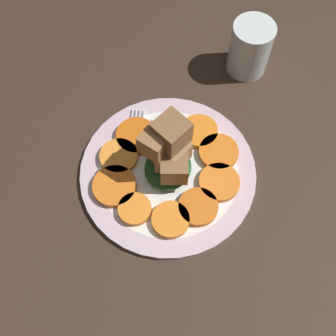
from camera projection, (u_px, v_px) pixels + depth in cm
name	position (u px, v px, depth cm)	size (l,w,h in cm)	color
table_slab	(168.00, 176.00, 70.88)	(120.00, 120.00, 2.00)	#38281E
plate	(168.00, 172.00, 69.51)	(28.99, 28.99, 1.05)	silver
carrot_slice_0	(170.00, 220.00, 64.74)	(5.91, 5.91, 1.13)	orange
carrot_slice_1	(198.00, 207.00, 65.65)	(6.24, 6.24, 1.13)	orange
carrot_slice_2	(219.00, 184.00, 67.33)	(6.58, 6.58, 1.13)	orange
carrot_slice_3	(219.00, 152.00, 69.84)	(6.62, 6.62, 1.13)	orange
carrot_slice_4	(199.00, 131.00, 71.58)	(6.30, 6.30, 1.13)	orange
carrot_slice_5	(170.00, 127.00, 71.92)	(5.36, 5.36, 1.13)	orange
carrot_slice_6	(136.00, 136.00, 71.18)	(6.91, 6.91, 1.13)	#D56014
carrot_slice_7	(118.00, 159.00, 69.32)	(6.34, 6.34, 1.13)	orange
carrot_slice_8	(115.00, 186.00, 67.18)	(7.05, 7.05, 1.13)	orange
carrot_slice_9	(135.00, 209.00, 65.49)	(5.26, 5.26, 1.13)	orange
center_pile	(169.00, 156.00, 64.73)	(8.99, 8.37, 11.74)	#235128
fork	(131.00, 157.00, 69.87)	(19.89, 4.87, 0.40)	silver
water_glass	(250.00, 48.00, 75.12)	(7.43, 7.43, 10.10)	silver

